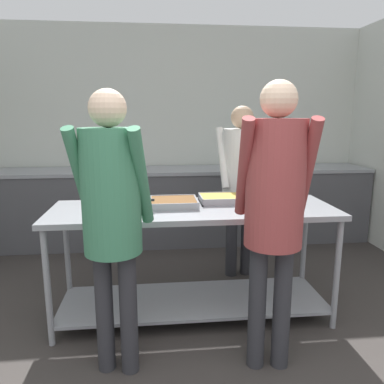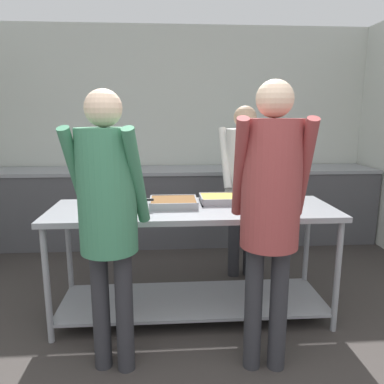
{
  "view_description": "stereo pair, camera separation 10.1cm",
  "coord_description": "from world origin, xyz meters",
  "px_view_note": "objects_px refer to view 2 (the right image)",
  "views": [
    {
      "loc": [
        -0.2,
        -1.05,
        1.56
      ],
      "look_at": [
        0.1,
        1.77,
        0.98
      ],
      "focal_mm": 35.0,
      "sensor_mm": 36.0,
      "label": 1
    },
    {
      "loc": [
        -0.09,
        -1.06,
        1.56
      ],
      "look_at": [
        0.1,
        1.77,
        0.98
      ],
      "focal_mm": 35.0,
      "sensor_mm": 36.0,
      "label": 2
    }
  ],
  "objects_px": {
    "serving_tray_vegetables": "(173,203)",
    "water_bottle": "(265,159)",
    "sauce_pan": "(117,205)",
    "plate_stack": "(271,200)",
    "guest_serving_left": "(271,198)",
    "cook_behind_counter": "(244,174)",
    "serving_tray_roast": "(225,199)",
    "guest_serving_right": "(108,204)"
  },
  "relations": [
    {
      "from": "sauce_pan",
      "to": "guest_serving_right",
      "type": "bearing_deg",
      "value": -88.21
    },
    {
      "from": "plate_stack",
      "to": "cook_behind_counter",
      "type": "distance_m",
      "value": 0.65
    },
    {
      "from": "sauce_pan",
      "to": "guest_serving_left",
      "type": "height_order",
      "value": "guest_serving_left"
    },
    {
      "from": "plate_stack",
      "to": "cook_behind_counter",
      "type": "relative_size",
      "value": 0.15
    },
    {
      "from": "serving_tray_roast",
      "to": "plate_stack",
      "type": "height_order",
      "value": "serving_tray_roast"
    },
    {
      "from": "water_bottle",
      "to": "cook_behind_counter",
      "type": "bearing_deg",
      "value": -114.14
    },
    {
      "from": "sauce_pan",
      "to": "plate_stack",
      "type": "xyz_separation_m",
      "value": [
        1.18,
        0.17,
        -0.03
      ]
    },
    {
      "from": "sauce_pan",
      "to": "plate_stack",
      "type": "distance_m",
      "value": 1.19
    },
    {
      "from": "serving_tray_vegetables",
      "to": "water_bottle",
      "type": "bearing_deg",
      "value": 56.3
    },
    {
      "from": "guest_serving_left",
      "to": "cook_behind_counter",
      "type": "xyz_separation_m",
      "value": [
        0.13,
        1.39,
        -0.07
      ]
    },
    {
      "from": "sauce_pan",
      "to": "cook_behind_counter",
      "type": "distance_m",
      "value": 1.35
    },
    {
      "from": "serving_tray_vegetables",
      "to": "plate_stack",
      "type": "xyz_separation_m",
      "value": [
        0.77,
        0.03,
        -0.0
      ]
    },
    {
      "from": "serving_tray_vegetables",
      "to": "sauce_pan",
      "type": "bearing_deg",
      "value": -160.75
    },
    {
      "from": "cook_behind_counter",
      "to": "plate_stack",
      "type": "bearing_deg",
      "value": -81.31
    },
    {
      "from": "serving_tray_roast",
      "to": "serving_tray_vegetables",
      "type": "bearing_deg",
      "value": -168.02
    },
    {
      "from": "guest_serving_left",
      "to": "cook_behind_counter",
      "type": "distance_m",
      "value": 1.4
    },
    {
      "from": "guest_serving_left",
      "to": "guest_serving_right",
      "type": "distance_m",
      "value": 0.94
    },
    {
      "from": "guest_serving_left",
      "to": "guest_serving_right",
      "type": "relative_size",
      "value": 1.03
    },
    {
      "from": "serving_tray_vegetables",
      "to": "guest_serving_left",
      "type": "xyz_separation_m",
      "value": [
        0.55,
        -0.73,
        0.19
      ]
    },
    {
      "from": "serving_tray_vegetables",
      "to": "plate_stack",
      "type": "height_order",
      "value": "serving_tray_vegetables"
    },
    {
      "from": "sauce_pan",
      "to": "serving_tray_vegetables",
      "type": "bearing_deg",
      "value": 19.25
    },
    {
      "from": "plate_stack",
      "to": "guest_serving_left",
      "type": "relative_size",
      "value": 0.14
    },
    {
      "from": "serving_tray_vegetables",
      "to": "water_bottle",
      "type": "relative_size",
      "value": 1.6
    },
    {
      "from": "serving_tray_vegetables",
      "to": "serving_tray_roast",
      "type": "relative_size",
      "value": 0.9
    },
    {
      "from": "plate_stack",
      "to": "water_bottle",
      "type": "distance_m",
      "value": 1.78
    },
    {
      "from": "sauce_pan",
      "to": "serving_tray_roast",
      "type": "height_order",
      "value": "sauce_pan"
    },
    {
      "from": "cook_behind_counter",
      "to": "guest_serving_right",
      "type": "bearing_deg",
      "value": -128.77
    },
    {
      "from": "water_bottle",
      "to": "guest_serving_left",
      "type": "bearing_deg",
      "value": -104.08
    },
    {
      "from": "guest_serving_left",
      "to": "water_bottle",
      "type": "xyz_separation_m",
      "value": [
        0.62,
        2.49,
        -0.07
      ]
    },
    {
      "from": "cook_behind_counter",
      "to": "water_bottle",
      "type": "relative_size",
      "value": 7.28
    },
    {
      "from": "plate_stack",
      "to": "guest_serving_left",
      "type": "bearing_deg",
      "value": -106.63
    },
    {
      "from": "plate_stack",
      "to": "serving_tray_vegetables",
      "type": "bearing_deg",
      "value": -177.94
    },
    {
      "from": "serving_tray_roast",
      "to": "cook_behind_counter",
      "type": "xyz_separation_m",
      "value": [
        0.26,
        0.57,
        0.11
      ]
    },
    {
      "from": "guest_serving_left",
      "to": "cook_behind_counter",
      "type": "bearing_deg",
      "value": 84.6
    },
    {
      "from": "sauce_pan",
      "to": "water_bottle",
      "type": "xyz_separation_m",
      "value": [
        1.58,
        1.9,
        0.09
      ]
    },
    {
      "from": "serving_tray_vegetables",
      "to": "guest_serving_right",
      "type": "xyz_separation_m",
      "value": [
        -0.39,
        -0.68,
        0.16
      ]
    },
    {
      "from": "serving_tray_vegetables",
      "to": "guest_serving_right",
      "type": "relative_size",
      "value": 0.21
    },
    {
      "from": "serving_tray_roast",
      "to": "water_bottle",
      "type": "xyz_separation_m",
      "value": [
        0.75,
        1.67,
        0.12
      ]
    },
    {
      "from": "serving_tray_roast",
      "to": "guest_serving_left",
      "type": "height_order",
      "value": "guest_serving_left"
    },
    {
      "from": "plate_stack",
      "to": "serving_tray_roast",
      "type": "bearing_deg",
      "value": 170.34
    },
    {
      "from": "guest_serving_left",
      "to": "sauce_pan",
      "type": "bearing_deg",
      "value": 148.24
    },
    {
      "from": "sauce_pan",
      "to": "serving_tray_roast",
      "type": "bearing_deg",
      "value": 15.64
    }
  ]
}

